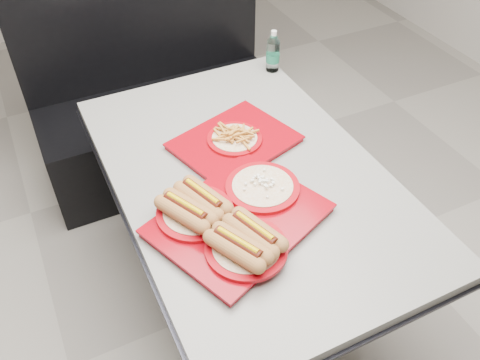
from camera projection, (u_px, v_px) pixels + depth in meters
name	position (u px, v px, depth m)	size (l,w,h in m)	color
ground	(246.00, 295.00, 2.31)	(6.00, 6.00, 0.00)	gray
diner_table	(248.00, 205.00, 1.91)	(0.92, 1.42, 0.75)	black
booth_bench	(158.00, 99.00, 2.76)	(1.30, 0.57, 1.35)	black
tray_near	(233.00, 217.00, 1.58)	(0.62, 0.56, 0.11)	maroon
tray_far	(235.00, 140.00, 1.89)	(0.50, 0.44, 0.08)	maroon
water_bottle	(273.00, 54.00, 2.26)	(0.06, 0.06, 0.19)	silver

